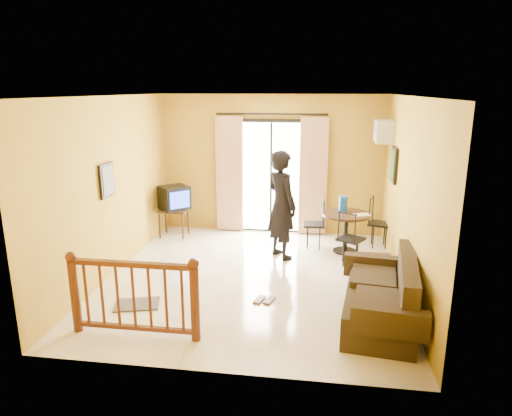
# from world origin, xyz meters

# --- Properties ---
(ground) EXTENTS (5.00, 5.00, 0.00)m
(ground) POSITION_xyz_m (0.00, 0.00, 0.00)
(ground) COLOR beige
(ground) RESTS_ON ground
(room_shell) EXTENTS (5.00, 5.00, 5.00)m
(room_shell) POSITION_xyz_m (0.00, 0.00, 1.70)
(room_shell) COLOR white
(room_shell) RESTS_ON ground
(balcony_door) EXTENTS (2.25, 0.14, 2.46)m
(balcony_door) POSITION_xyz_m (0.00, 2.43, 1.19)
(balcony_door) COLOR black
(balcony_door) RESTS_ON ground
(tv_table) EXTENTS (0.57, 0.47, 0.57)m
(tv_table) POSITION_xyz_m (-1.90, 1.88, 0.49)
(tv_table) COLOR black
(tv_table) RESTS_ON ground
(television) EXTENTS (0.70, 0.69, 0.47)m
(television) POSITION_xyz_m (-1.87, 1.88, 0.80)
(television) COLOR black
(television) RESTS_ON tv_table
(picture_left) EXTENTS (0.05, 0.42, 0.52)m
(picture_left) POSITION_xyz_m (-2.22, -0.20, 1.55)
(picture_left) COLOR black
(picture_left) RESTS_ON room_shell
(dining_table) EXTENTS (0.87, 0.87, 0.73)m
(dining_table) POSITION_xyz_m (1.48, 1.44, 0.58)
(dining_table) COLOR black
(dining_table) RESTS_ON ground
(water_jug) EXTENTS (0.15, 0.15, 0.28)m
(water_jug) POSITION_xyz_m (1.42, 1.57, 0.87)
(water_jug) COLOR blue
(water_jug) RESTS_ON dining_table
(serving_tray) EXTENTS (0.33, 0.28, 0.02)m
(serving_tray) POSITION_xyz_m (1.74, 1.34, 0.74)
(serving_tray) COLOR white
(serving_tray) RESTS_ON dining_table
(dining_chairs) EXTENTS (1.67, 1.51, 0.95)m
(dining_chairs) POSITION_xyz_m (1.52, 1.41, 0.00)
(dining_chairs) COLOR black
(dining_chairs) RESTS_ON ground
(air_conditioner) EXTENTS (0.31, 0.60, 0.40)m
(air_conditioner) POSITION_xyz_m (2.09, 1.95, 2.15)
(air_conditioner) COLOR beige
(air_conditioner) RESTS_ON room_shell
(botanical_print) EXTENTS (0.05, 0.50, 0.60)m
(botanical_print) POSITION_xyz_m (2.22, 1.30, 1.65)
(botanical_print) COLOR black
(botanical_print) RESTS_ON room_shell
(coffee_table) EXTENTS (0.53, 0.96, 0.42)m
(coffee_table) POSITION_xyz_m (1.85, -0.17, 0.28)
(coffee_table) COLOR black
(coffee_table) RESTS_ON ground
(bowl) EXTENTS (0.22, 0.22, 0.06)m
(bowl) POSITION_xyz_m (1.85, -0.10, 0.45)
(bowl) COLOR #50311B
(bowl) RESTS_ON coffee_table
(sofa) EXTENTS (1.04, 1.90, 0.86)m
(sofa) POSITION_xyz_m (1.86, -1.15, 0.32)
(sofa) COLOR black
(sofa) RESTS_ON ground
(standing_person) EXTENTS (0.79, 0.82, 1.90)m
(standing_person) POSITION_xyz_m (0.35, 1.02, 0.95)
(standing_person) COLOR black
(standing_person) RESTS_ON ground
(stair_balustrade) EXTENTS (1.63, 0.13, 1.04)m
(stair_balustrade) POSITION_xyz_m (-1.15, -1.90, 0.56)
(stair_balustrade) COLOR #471E0F
(stair_balustrade) RESTS_ON ground
(doormat) EXTENTS (0.69, 0.55, 0.02)m
(doormat) POSITION_xyz_m (-1.46, -1.14, 0.01)
(doormat) COLOR #514A41
(doormat) RESTS_ON ground
(sandals) EXTENTS (0.30, 0.27, 0.03)m
(sandals) POSITION_xyz_m (0.28, -0.77, 0.01)
(sandals) COLOR #50311B
(sandals) RESTS_ON ground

